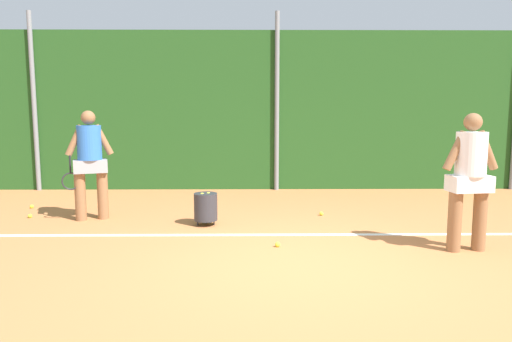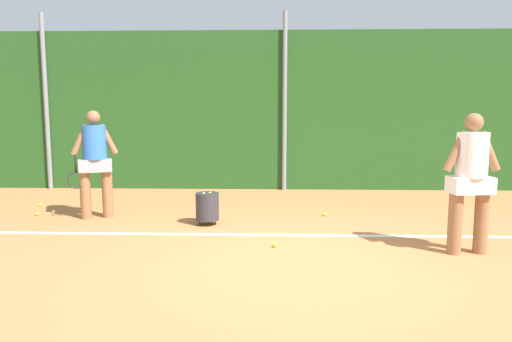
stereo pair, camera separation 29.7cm
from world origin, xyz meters
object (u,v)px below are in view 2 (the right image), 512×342
at_px(tennis_ball_5, 325,214).
at_px(player_midcourt, 95,158).
at_px(ball_hopper, 207,206).
at_px(tennis_ball_4, 275,245).
at_px(player_foreground_near, 471,176).
at_px(tennis_ball_3, 41,205).
at_px(tennis_ball_0, 37,214).

bearing_deg(tennis_ball_5, player_midcourt, -176.29).
distance_m(ball_hopper, tennis_ball_4, 1.60).
bearing_deg(ball_hopper, tennis_ball_5, 19.08).
height_order(player_foreground_near, ball_hopper, player_foreground_near).
xyz_separation_m(tennis_ball_4, tennis_ball_5, (0.84, 1.84, 0.00)).
height_order(player_foreground_near, player_midcourt, player_midcourt).
bearing_deg(tennis_ball_4, player_foreground_near, -4.38).
distance_m(player_foreground_near, player_midcourt, 5.59).
height_order(ball_hopper, tennis_ball_3, ball_hopper).
height_order(tennis_ball_4, tennis_ball_5, same).
height_order(ball_hopper, tennis_ball_5, ball_hopper).
relative_size(tennis_ball_3, tennis_ball_4, 1.00).
height_order(tennis_ball_0, tennis_ball_5, same).
distance_m(tennis_ball_0, tennis_ball_4, 4.34).
bearing_deg(tennis_ball_4, player_midcourt, 151.44).
xyz_separation_m(player_foreground_near, tennis_ball_5, (-1.54, 2.02, -0.94)).
distance_m(player_midcourt, tennis_ball_5, 3.90).
height_order(player_foreground_near, tennis_ball_0, player_foreground_near).
distance_m(ball_hopper, tennis_ball_3, 3.53).
xyz_separation_m(player_midcourt, tennis_ball_4, (2.93, -1.59, -0.95)).
bearing_deg(tennis_ball_3, tennis_ball_4, -29.90).
bearing_deg(player_midcourt, tennis_ball_3, -52.69).
bearing_deg(tennis_ball_5, tennis_ball_3, 172.89).
bearing_deg(tennis_ball_3, player_midcourt, -32.61).
height_order(tennis_ball_0, tennis_ball_4, same).
height_order(ball_hopper, tennis_ball_4, ball_hopper).
relative_size(player_foreground_near, tennis_ball_0, 26.28).
height_order(player_midcourt, tennis_ball_0, player_midcourt).
relative_size(ball_hopper, tennis_ball_3, 7.78).
xyz_separation_m(tennis_ball_3, tennis_ball_4, (4.32, -2.48, 0.00)).
bearing_deg(player_midcourt, tennis_ball_4, 131.35).
bearing_deg(player_midcourt, ball_hopper, 147.69).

